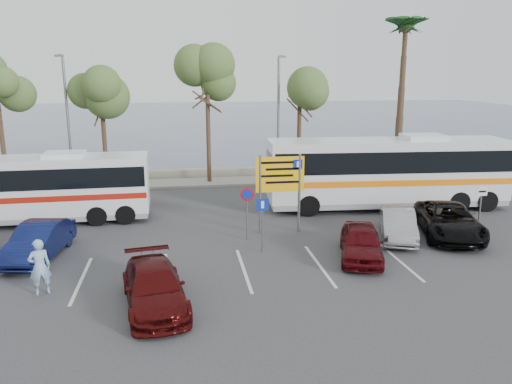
{
  "coord_description": "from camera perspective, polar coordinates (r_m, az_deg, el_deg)",
  "views": [
    {
      "loc": [
        -3.43,
        -18.18,
        7.16
      ],
      "look_at": [
        -0.12,
        3.0,
        1.98
      ],
      "focal_mm": 35.0,
      "sensor_mm": 36.0,
      "label": 1
    }
  ],
  "objects": [
    {
      "name": "car_red",
      "position": [
        20.04,
        11.92,
        -5.62
      ],
      "size": [
        2.68,
        4.23,
        1.34
      ],
      "primitive_type": "imported",
      "rotation": [
        0.0,
        0.0,
        -0.3
      ],
      "color": "#4E0B10",
      "rests_on": "ground"
    },
    {
      "name": "tree_mid",
      "position": [
        32.24,
        -5.6,
        12.62
      ],
      "size": [
        3.2,
        3.2,
        8.0
      ],
      "color": "#382619",
      "rests_on": "kerb_strip"
    },
    {
      "name": "kerb_strip",
      "position": [
        33.12,
        -2.75,
        1.21
      ],
      "size": [
        44.0,
        2.4,
        0.15
      ],
      "primitive_type": "cube",
      "color": "gray",
      "rests_on": "ground"
    },
    {
      "name": "pedestrian_near",
      "position": [
        17.93,
        -23.49,
        -7.85
      ],
      "size": [
        0.81,
        0.68,
        1.9
      ],
      "primitive_type": "imported",
      "rotation": [
        0.0,
        0.0,
        3.52
      ],
      "color": "#90AED2",
      "rests_on": "ground"
    },
    {
      "name": "car_maroon",
      "position": [
        16.08,
        -11.54,
        -10.63
      ],
      "size": [
        2.44,
        4.62,
        1.28
      ],
      "primitive_type": "imported",
      "rotation": [
        0.0,
        0.0,
        0.15
      ],
      "color": "#470C0B",
      "rests_on": "ground"
    },
    {
      "name": "tree_left",
      "position": [
        32.52,
        -17.3,
        10.95
      ],
      "size": [
        3.2,
        3.2,
        7.2
      ],
      "color": "#382619",
      "rests_on": "kerb_strip"
    },
    {
      "name": "tree_right",
      "position": [
        33.15,
        5.05,
        11.81
      ],
      "size": [
        3.2,
        3.2,
        7.4
      ],
      "color": "#382619",
      "rests_on": "kerb_strip"
    },
    {
      "name": "ground",
      "position": [
        19.83,
        1.69,
        -7.58
      ],
      "size": [
        120.0,
        120.0,
        0.0
      ],
      "primitive_type": "plane",
      "color": "#363639",
      "rests_on": "ground"
    },
    {
      "name": "car_silver_b",
      "position": [
        22.75,
        15.92,
        -3.57
      ],
      "size": [
        2.63,
        4.2,
        1.31
      ],
      "primitive_type": "imported",
      "rotation": [
        0.0,
        0.0,
        -0.34
      ],
      "color": "gray",
      "rests_on": "ground"
    },
    {
      "name": "seawall",
      "position": [
        35.02,
        -3.11,
        2.26
      ],
      "size": [
        48.0,
        0.8,
        0.6
      ],
      "primitive_type": "cube",
      "color": "gray",
      "rests_on": "ground"
    },
    {
      "name": "sign_parking",
      "position": [
        20.06,
        0.74,
        -2.89
      ],
      "size": [
        0.5,
        0.07,
        2.25
      ],
      "color": "slate",
      "rests_on": "ground"
    },
    {
      "name": "sea",
      "position": [
        78.58,
        -6.43,
        8.27
      ],
      "size": [
        140.0,
        140.0,
        0.0
      ],
      "primitive_type": "plane",
      "color": "#3D4C61",
      "rests_on": "ground"
    },
    {
      "name": "pedestrian_far",
      "position": [
        28.94,
        20.89,
        0.21
      ],
      "size": [
        0.74,
        0.93,
        1.83
      ],
      "primitive_type": "imported",
      "rotation": [
        0.0,
        0.0,
        1.63
      ],
      "color": "#2E3246",
      "rests_on": "ground"
    },
    {
      "name": "palm_tree",
      "position": [
        35.58,
        16.73,
        17.4
      ],
      "size": [
        4.8,
        4.8,
        11.2
      ],
      "color": "#382619",
      "rests_on": "kerb_strip"
    },
    {
      "name": "street_lamp_right",
      "position": [
        32.44,
        2.59,
        9.04
      ],
      "size": [
        0.45,
        1.15,
        8.01
      ],
      "color": "slate",
      "rests_on": "kerb_strip"
    },
    {
      "name": "lane_markings",
      "position": [
        18.75,
        -1.22,
        -8.86
      ],
      "size": [
        12.02,
        4.2,
        0.01
      ],
      "primitive_type": null,
      "color": "silver",
      "rests_on": "ground"
    },
    {
      "name": "suv_black",
      "position": [
        23.82,
        21.19,
        -3.07
      ],
      "size": [
        3.69,
        5.58,
        1.42
      ],
      "primitive_type": "imported",
      "rotation": [
        0.0,
        0.0,
        -0.28
      ],
      "color": "black",
      "rests_on": "ground"
    },
    {
      "name": "street_lamp_left",
      "position": [
        32.47,
        -20.77,
        8.19
      ],
      "size": [
        0.45,
        1.15,
        8.01
      ],
      "color": "slate",
      "rests_on": "kerb_strip"
    },
    {
      "name": "car_blue",
      "position": [
        21.44,
        -23.58,
        -5.15
      ],
      "size": [
        2.13,
        4.38,
        1.38
      ],
      "primitive_type": "imported",
      "rotation": [
        0.0,
        0.0,
        -0.16
      ],
      "color": "#10184C",
      "rests_on": "ground"
    },
    {
      "name": "sign_taxi",
      "position": [
        24.39,
        24.29,
        -1.25
      ],
      "size": [
        0.5,
        0.07,
        2.2
      ],
      "color": "slate",
      "rests_on": "ground"
    },
    {
      "name": "sign_no_stop",
      "position": [
        21.49,
        -1.02,
        -1.48
      ],
      "size": [
        0.6,
        0.08,
        2.35
      ],
      "color": "slate",
      "rests_on": "ground"
    },
    {
      "name": "coach_bus_left",
      "position": [
        26.26,
        -24.28,
        0.12
      ],
      "size": [
        11.06,
        2.64,
        3.43
      ],
      "color": "silver",
      "rests_on": "ground"
    },
    {
      "name": "coach_bus_right",
      "position": [
        27.51,
        14.71,
        1.96
      ],
      "size": [
        12.79,
        3.49,
        3.94
      ],
      "color": "silver",
      "rests_on": "ground"
    },
    {
      "name": "direction_sign",
      "position": [
        22.33,
        2.76,
        1.34
      ],
      "size": [
        2.2,
        0.12,
        3.6
      ],
      "color": "slate",
      "rests_on": "ground"
    }
  ]
}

